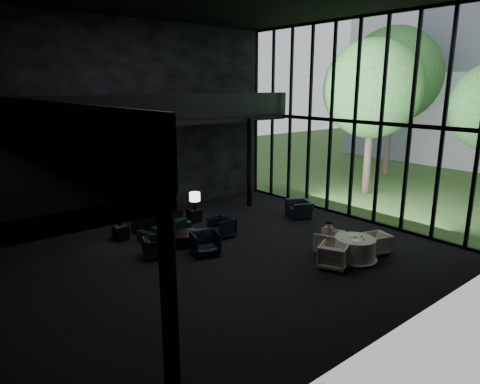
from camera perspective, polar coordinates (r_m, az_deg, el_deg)
floor at (r=14.07m, az=-3.05°, el=-8.61°), size 14.00×12.00×0.02m
wall_back at (r=18.23m, az=-14.64°, el=9.14°), size 14.00×0.04×8.00m
wall_front at (r=8.99m, az=20.02°, el=4.15°), size 14.00×0.04×8.00m
curtain_wall at (r=18.04m, az=15.07°, el=9.07°), size 0.20×12.00×8.00m
mezzanine_back at (r=17.80m, az=-10.30°, el=9.26°), size 12.00×2.00×0.25m
railing_left at (r=10.85m, az=-25.40°, el=8.41°), size 0.06×12.00×1.00m
railing_back at (r=16.90m, az=-8.70°, el=11.12°), size 12.00×0.06×1.00m
column_sw at (r=6.45m, az=-9.25°, el=-18.10°), size 0.24×0.24×4.00m
column_nw at (r=16.75m, az=-29.39°, el=0.45°), size 0.24×0.24×4.00m
column_ne at (r=19.41m, az=1.27°, el=3.90°), size 0.24×0.24×4.00m
tree_near at (r=22.45m, az=17.26°, el=12.97°), size 4.80×4.80×7.65m
tree_far at (r=27.75m, az=19.76°, el=14.43°), size 5.60×5.60×8.80m
console at (r=16.87m, az=-10.96°, el=-3.81°), size 2.00×0.45×0.64m
bronze_urn at (r=16.59m, az=-11.07°, el=-0.76°), size 0.77×0.77×1.43m
side_table_left at (r=16.05m, az=-15.61°, el=-5.23°), size 0.47×0.47×0.52m
table_lamp_left at (r=15.87m, az=-15.85°, el=-2.68°), size 0.40×0.40×0.66m
side_table_right at (r=17.53m, az=-6.12°, el=-3.13°), size 0.47×0.47×0.52m
table_lamp_right at (r=17.26m, az=-6.06°, el=-0.73°), size 0.43×0.43×0.72m
sofa at (r=15.99m, az=-9.96°, el=-4.55°), size 1.99×0.94×0.75m
lounge_armchair_west at (r=14.15m, az=-11.24°, el=-7.20°), size 0.82×0.85×0.70m
lounge_armchair_east at (r=15.69m, az=-2.43°, el=-4.51°), size 0.77×0.83×0.85m
lounge_armchair_south at (r=14.09m, az=-4.71°, el=-6.48°), size 1.18×1.14×0.97m
window_armchair at (r=18.21m, az=7.97°, el=-1.90°), size 1.04×1.23×0.91m
coffee_table at (r=15.10m, az=-7.67°, el=-6.25°), size 1.22×1.22×0.42m
dining_table at (r=14.12m, az=15.05°, el=-7.58°), size 1.42×1.42×0.75m
dining_chair_north at (r=14.51m, az=11.78°, el=-6.31°), size 1.09×1.06×0.89m
dining_chair_east at (r=14.92m, az=17.80°, el=-6.46°), size 0.84×0.87×0.72m
dining_chair_west at (r=13.39m, az=12.38°, el=-8.06°), size 1.10×1.13×0.90m
child at (r=14.47m, az=11.74°, el=-4.98°), size 0.30×0.30×0.65m
plate_a at (r=13.72m, az=15.23°, el=-6.31°), size 0.32×0.32×0.02m
plate_b at (r=14.19m, az=14.81°, el=-5.60°), size 0.28×0.28×0.02m
saucer at (r=14.09m, az=15.84°, el=-5.82°), size 0.13×0.13×0.01m
coffee_cup at (r=14.11m, az=15.95°, el=-5.63°), size 0.11×0.11×0.07m
cereal_bowl at (r=14.00m, az=15.07°, el=-5.77°), size 0.14×0.14×0.07m
cream_pot at (r=13.86m, az=16.19°, el=-6.05°), size 0.07×0.07×0.07m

